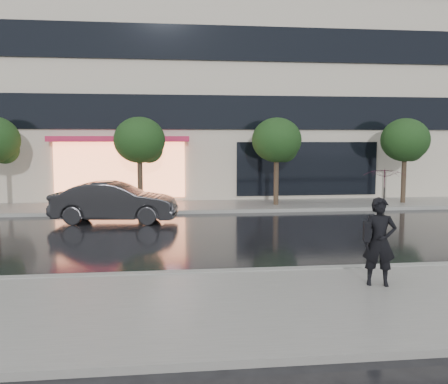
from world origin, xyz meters
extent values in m
plane|color=black|center=(0.00, 0.00, 0.00)|extent=(120.00, 120.00, 0.00)
cube|color=slate|center=(0.00, -3.25, 0.06)|extent=(60.00, 4.50, 0.12)
cube|color=slate|center=(0.00, 10.25, 0.06)|extent=(60.00, 3.50, 0.12)
cube|color=gray|center=(0.00, -1.00, 0.07)|extent=(60.00, 0.25, 0.14)
cube|color=gray|center=(0.00, 8.50, 0.07)|extent=(60.00, 0.25, 0.14)
cube|color=#B7AF9B|center=(0.00, 18.00, 9.00)|extent=(30.00, 12.00, 18.00)
cube|color=black|center=(0.00, 11.94, 4.30)|extent=(28.00, 0.12, 1.60)
cube|color=black|center=(0.00, 11.94, 7.50)|extent=(28.00, 0.12, 1.60)
cube|color=#FF8C59|center=(-4.00, 11.92, 1.60)|extent=(6.00, 0.10, 2.60)
cube|color=#BD1D45|center=(-4.00, 11.59, 3.05)|extent=(6.40, 0.70, 0.25)
cube|color=black|center=(5.00, 11.94, 1.60)|extent=(7.00, 0.10, 2.60)
sphere|color=black|center=(-8.60, 10.20, 2.60)|extent=(1.20, 1.20, 1.20)
cylinder|color=#33261C|center=(-3.00, 10.00, 1.10)|extent=(0.22, 0.22, 2.20)
ellipsoid|color=black|center=(-3.00, 10.00, 3.00)|extent=(2.20, 2.20, 1.98)
sphere|color=black|center=(-2.60, 10.20, 2.60)|extent=(1.20, 1.20, 1.20)
cylinder|color=#33261C|center=(3.00, 10.00, 1.10)|extent=(0.22, 0.22, 2.20)
ellipsoid|color=black|center=(3.00, 10.00, 3.00)|extent=(2.20, 2.20, 1.98)
sphere|color=black|center=(3.40, 10.20, 2.60)|extent=(1.20, 1.20, 1.20)
cylinder|color=#33261C|center=(9.00, 10.00, 1.10)|extent=(0.22, 0.22, 2.20)
ellipsoid|color=black|center=(9.00, 10.00, 3.00)|extent=(2.20, 2.20, 1.98)
sphere|color=black|center=(9.40, 10.20, 2.60)|extent=(1.20, 1.20, 1.20)
imported|color=black|center=(-3.78, 6.71, 0.74)|extent=(4.66, 2.10, 1.48)
imported|color=black|center=(2.25, -2.44, 1.00)|extent=(0.74, 0.59, 1.76)
imported|color=#34091B|center=(2.31, -2.46, 2.09)|extent=(1.04, 1.06, 0.77)
cylinder|color=black|center=(2.31, -2.46, 1.65)|extent=(0.02, 0.02, 0.88)
cube|color=black|center=(1.99, -2.42, 1.21)|extent=(0.21, 0.35, 0.38)
camera|label=1|loc=(-1.99, -11.73, 3.02)|focal=40.00mm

